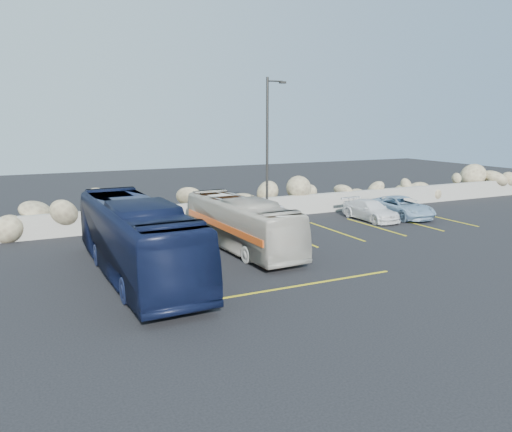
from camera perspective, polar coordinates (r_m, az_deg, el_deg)
name	(u,v)px	position (r m, az deg, el deg)	size (l,w,h in m)	color
ground	(325,284)	(18.29, 7.88, -7.66)	(90.00, 90.00, 0.00)	black
seawall	(208,213)	(28.58, -5.50, 0.39)	(60.00, 0.40, 1.20)	#99968B
riprap_pile	(201,198)	(29.58, -6.34, 2.10)	(54.00, 2.80, 2.60)	#857357
parking_lines	(341,238)	(25.25, 9.68, -2.50)	(18.16, 9.36, 0.01)	gold
lamppost	(268,149)	(26.88, 1.39, 7.71)	(1.14, 0.18, 8.00)	#2D2B28
vintage_bus	(241,223)	(22.64, -1.73, -0.86)	(1.98, 8.46, 2.36)	beige
tour_coach	(136,238)	(19.16, -13.50, -2.47)	(2.45, 10.48, 2.92)	#0F1632
car_a	(274,217)	(26.77, 2.03, -0.06)	(1.66, 4.12, 1.40)	white
car_c	(370,210)	(30.07, 12.94, 0.65)	(1.63, 4.00, 1.16)	white
car_d	(402,207)	(31.40, 16.32, 0.99)	(2.08, 4.50, 1.25)	#8FAFCA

